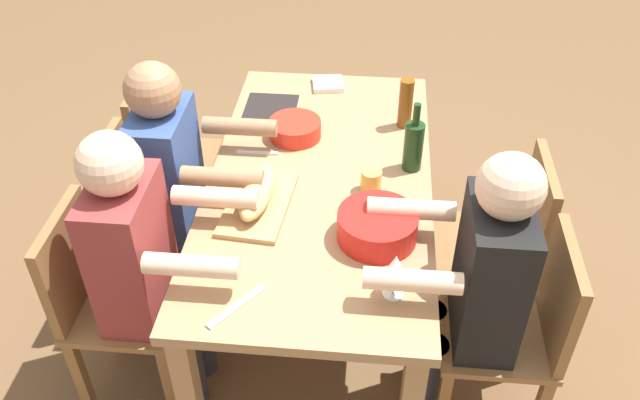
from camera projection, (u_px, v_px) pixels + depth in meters
ground_plane at (320, 307)px, 3.05m from camera, size 8.00×8.00×0.00m
dining_table at (320, 196)px, 2.64m from camera, size 1.67×0.86×0.74m
chair_far_center at (143, 216)px, 2.80m from camera, size 0.40×0.40×0.85m
diner_far_center at (178, 178)px, 2.65m from camera, size 0.41×0.53×1.20m
chair_far_left at (105, 297)px, 2.44m from camera, size 0.40×0.40×0.85m
diner_far_left at (144, 258)px, 2.30m from camera, size 0.41×0.53×1.20m
chair_near_center at (505, 239)px, 2.69m from camera, size 0.40×0.40×0.85m
chair_far_right at (172, 154)px, 3.16m from camera, size 0.40×0.40×0.85m
chair_near_left at (521, 327)px, 2.33m from camera, size 0.40×0.40×0.85m
diner_near_left at (477, 280)px, 2.21m from camera, size 0.41×0.53×1.20m
serving_bowl_pasta at (377, 225)px, 2.28m from camera, size 0.28×0.28×0.10m
serving_bowl_salad at (295, 128)px, 2.78m from camera, size 0.22×0.22×0.07m
cutting_board at (258, 204)px, 2.44m from camera, size 0.42×0.26×0.02m
bread_loaf at (258, 192)px, 2.41m from camera, size 0.33×0.14×0.09m
wine_bottle at (413, 145)px, 2.57m from camera, size 0.08×0.08×0.29m
beer_bottle at (406, 103)px, 2.81m from camera, size 0.06×0.06×0.22m
wine_glass at (395, 268)px, 2.03m from camera, size 0.08×0.08×0.17m
fork_far_center at (257, 153)px, 2.71m from camera, size 0.02×0.17×0.01m
cup_near_center at (371, 181)px, 2.49m from camera, size 0.08×0.08×0.09m
placemat_far_right at (269, 112)px, 2.96m from camera, size 0.32×0.23×0.01m
carving_knife at (236, 306)px, 2.06m from camera, size 0.20×0.16×0.01m
napkin_stack at (328, 84)px, 3.14m from camera, size 0.16×0.16×0.02m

